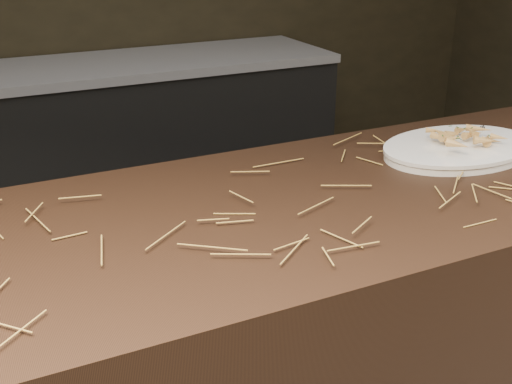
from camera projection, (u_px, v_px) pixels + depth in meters
main_counter at (262, 382)px, 1.50m from camera, size 2.40×0.70×0.90m
back_counter at (148, 143)px, 3.19m from camera, size 1.82×0.62×0.84m
straw_bedding at (262, 204)px, 1.32m from camera, size 1.40×0.60×0.02m
serving_platter at (458, 150)px, 1.63m from camera, size 0.44×0.30×0.02m
roasted_veg_heap at (460, 137)px, 1.61m from camera, size 0.21×0.16×0.05m
serving_fork at (506, 138)px, 1.67m from camera, size 0.11×0.14×0.00m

